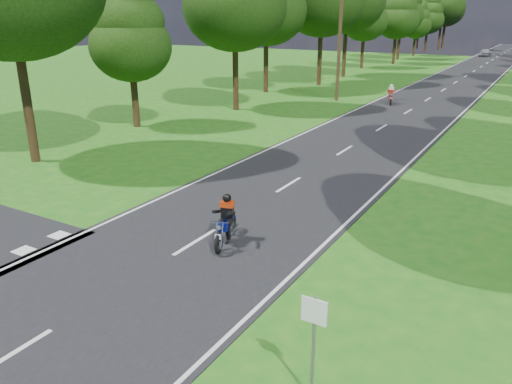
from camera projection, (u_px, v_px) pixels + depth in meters
The scene contains 8 objects.
ground at pixel (149, 271), 12.87m from camera, with size 160.00×160.00×0.00m, color #1B6116.
main_road at pixel (466, 76), 53.49m from camera, with size 7.00×140.00×0.02m, color black.
road_markings at pixel (461, 78), 52.03m from camera, with size 7.40×140.00×0.01m.
telegraph_pole at pixel (339, 46), 37.12m from camera, with size 1.20×0.26×8.00m.
road_sign at pixel (314, 332), 8.16m from camera, with size 0.45×0.07×2.00m.
rider_near_blue at pixel (225, 219), 14.22m from camera, with size 0.57×1.72×1.44m, color navy, non-canonical shape.
rider_far_red at pixel (391, 94), 36.61m from camera, with size 0.57×1.72×1.43m, color #B80E10, non-canonical shape.
distant_car at pixel (485, 52), 78.83m from camera, with size 1.49×3.71×1.26m, color #B4B7BC.
Camera 1 is at (8.19, -8.46, 6.25)m, focal length 35.00 mm.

